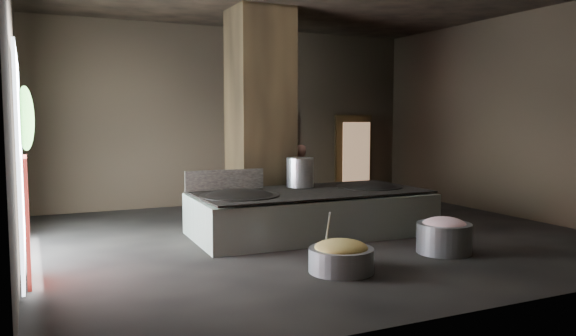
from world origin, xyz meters
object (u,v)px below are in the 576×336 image
stock_pot (300,172)px  cook (299,179)px  wok_left (239,200)px  wok_right (369,191)px  veg_basin (341,260)px  meat_basin (444,238)px  hearth_platform (310,214)px

stock_pot → cook: (0.76, 1.61, -0.33)m
wok_left → stock_pot: stock_pot is taller
wok_right → stock_pot: bearing=159.0°
veg_basin → wok_right: bearing=50.1°
wok_right → meat_basin: wok_right is taller
wok_right → wok_left: bearing=-178.0°
wok_right → veg_basin: 3.42m
cook → stock_pot: bearing=52.1°
wok_right → veg_basin: size_ratio=1.38×
meat_basin → cook: bearing=96.3°
wok_left → cook: (2.26, 2.21, 0.05)m
stock_pot → veg_basin: bearing=-105.6°
wok_left → wok_right: wok_left is taller
hearth_platform → stock_pot: size_ratio=7.67×
wok_left → hearth_platform: bearing=2.0°
wok_left → cook: bearing=44.3°
stock_pot → cook: 1.81m
stock_pot → meat_basin: bearing=-66.0°
wok_left → meat_basin: bearing=-38.7°
stock_pot → meat_basin: 3.20m
wok_right → cook: (-0.54, 2.11, 0.05)m
hearth_platform → veg_basin: hearth_platform is taller
wok_right → hearth_platform: bearing=-177.9°
meat_basin → veg_basin: bearing=-172.5°
hearth_platform → wok_right: (1.35, 0.05, 0.36)m
veg_basin → stock_pot: bearing=74.4°
hearth_platform → cook: bearing=71.1°
stock_pot → hearth_platform: bearing=-95.2°
cook → veg_basin: size_ratio=1.69×
wok_left → veg_basin: (0.64, -2.48, -0.58)m
hearth_platform → wok_right: bearing=3.9°
veg_basin → meat_basin: meat_basin is taller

